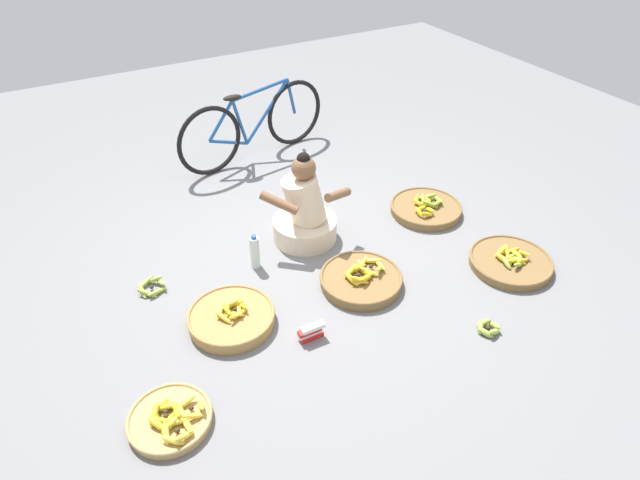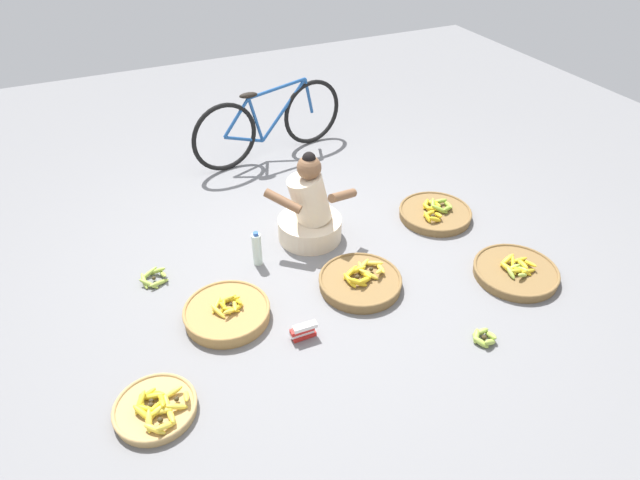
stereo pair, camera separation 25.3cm
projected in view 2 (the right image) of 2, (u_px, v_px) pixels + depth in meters
ground_plane at (309, 262)px, 4.25m from camera, size 10.00×10.00×0.00m
vendor_woman_front at (310, 212)px, 4.36m from camera, size 0.73×0.54×0.78m
bicycle_leaning at (270, 123)px, 5.46m from camera, size 1.68×0.36×0.73m
banana_basket_front_center at (516, 271)px, 4.09m from camera, size 0.63×0.63×0.14m
banana_basket_mid_right at (360, 281)px, 3.99m from camera, size 0.61×0.61×0.16m
banana_basket_mid_left at (227, 312)px, 3.73m from camera, size 0.59×0.59×0.16m
banana_basket_near_bicycle at (435, 213)px, 4.72m from camera, size 0.62×0.62×0.14m
banana_basket_front_left at (156, 408)px, 3.12m from camera, size 0.48×0.48×0.13m
loose_bananas_back_center at (484, 338)px, 3.57m from camera, size 0.17×0.18×0.08m
loose_bananas_back_left at (153, 278)px, 4.05m from camera, size 0.23×0.23×0.10m
water_bottle at (257, 249)px, 4.16m from camera, size 0.07×0.07×0.29m
packet_carton_stack at (303, 331)px, 3.58m from camera, size 0.18×0.07×0.12m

